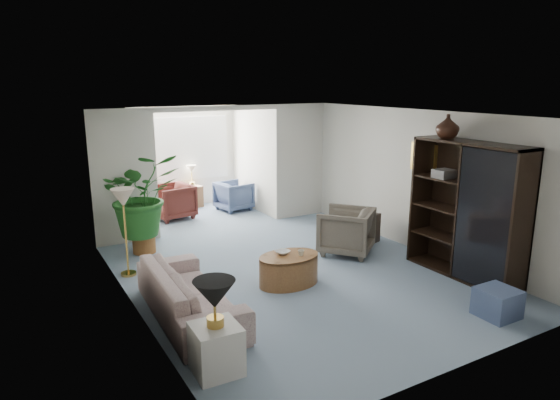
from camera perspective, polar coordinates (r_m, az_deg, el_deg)
floor at (r=7.83m, az=2.22°, el=-8.75°), size 6.00×6.00×0.00m
sunroom_floor at (r=11.33m, az=-8.90°, el=-1.82°), size 2.60×2.60×0.00m
back_pier_left at (r=9.49m, az=-17.47°, el=2.48°), size 1.20×0.12×2.50m
back_pier_right at (r=10.93m, az=2.33°, el=4.49°), size 1.20×0.12×2.50m
back_header at (r=9.92m, az=-7.07°, el=10.45°), size 2.60×0.12×0.10m
window_pane at (r=12.05m, az=-11.03°, el=5.82°), size 2.20×0.02×1.50m
window_blinds at (r=12.02m, az=-10.98°, el=5.80°), size 2.20×0.02×1.50m
framed_picture at (r=8.84m, az=16.36°, el=4.74°), size 0.04×0.50×0.40m
sofa at (r=6.57m, az=-10.40°, el=-10.47°), size 0.95×2.24×0.64m
end_table at (r=5.40m, az=-7.36°, el=-16.66°), size 0.49×0.49×0.52m
table_lamp at (r=5.12m, az=-7.57°, el=-10.73°), size 0.44×0.44×0.30m
floor_lamp at (r=7.86m, az=-17.66°, el=0.26°), size 0.36×0.36×0.28m
coffee_table at (r=7.47m, az=1.02°, el=-8.03°), size 1.15×1.15×0.45m
coffee_bowl at (r=7.43m, az=0.30°, el=-6.05°), size 0.26×0.26×0.05m
coffee_cup at (r=7.37m, az=2.44°, el=-6.12°), size 0.11×0.11×0.09m
wingback_chair at (r=8.78m, az=7.63°, el=-3.57°), size 1.23×1.24×0.81m
side_table_dark at (r=9.46m, az=9.87°, el=-3.21°), size 0.55×0.50×0.55m
entertainment_cabinet at (r=8.05m, az=20.75°, el=-1.14°), size 0.50×1.89×2.10m
cabinet_urn at (r=8.17m, az=18.76°, el=8.04°), size 0.36×0.36×0.37m
ottoman at (r=7.09m, az=23.77°, el=-10.78°), size 0.47×0.47×0.37m
plant_pot at (r=9.13m, az=-15.39°, el=-4.88°), size 0.40×0.40×0.32m
house_plant at (r=8.90m, az=-15.75°, el=0.58°), size 1.32×1.14×1.46m
sunroom_chair_blue at (r=11.69m, az=-5.33°, el=0.48°), size 0.85×0.83×0.68m
sunroom_chair_maroon at (r=11.16m, az=-12.34°, el=-0.18°), size 0.96×0.94×0.76m
sunroom_table at (r=12.11m, az=-10.04°, el=0.39°), size 0.47×0.39×0.51m
shelf_clutter at (r=7.97m, az=20.86°, el=-1.00°), size 0.30×1.20×1.06m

